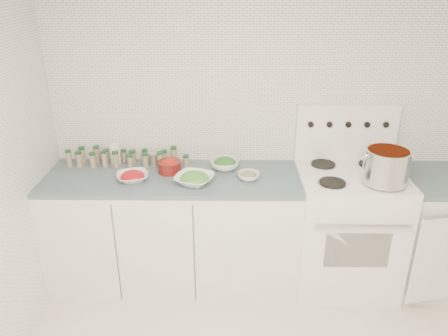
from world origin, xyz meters
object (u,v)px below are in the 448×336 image
Objects in this scene: stock_pot at (386,165)px; bowl_snowpea at (194,179)px; stove at (345,225)px; bowl_tomato at (133,176)px.

stock_pot reaches higher than bowl_snowpea.
bowl_tomato is at bearing -177.43° from stove.
stock_pot is 1.31m from bowl_snowpea.
bowl_tomato is at bearing 174.22° from bowl_snowpea.
stock_pot is 1.75m from bowl_tomato.
stock_pot is at bearing -3.08° from bowl_tomato.
stock_pot reaches higher than bowl_tomato.
bowl_snowpea is (0.44, -0.04, 0.01)m from bowl_tomato.
bowl_tomato is (-1.57, -0.07, 0.44)m from stove.
stock_pot is at bearing -44.01° from stove.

